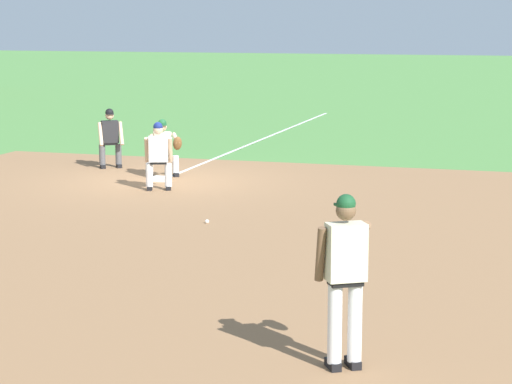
{
  "coord_description": "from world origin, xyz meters",
  "views": [
    {
      "loc": [
        -20.62,
        -8.45,
        3.63
      ],
      "look_at": [
        -7.58,
        -4.53,
        1.24
      ],
      "focal_mm": 70.0,
      "sensor_mm": 36.0,
      "label": 1
    }
  ],
  "objects_px": {
    "pitcher": "(346,270)",
    "baserunner": "(158,153)",
    "first_baseman": "(164,146)",
    "first_base_bag": "(161,179)",
    "umpire": "(110,136)",
    "baseball": "(207,222)"
  },
  "relations": [
    {
      "from": "pitcher",
      "to": "first_base_bag",
      "type": "bearing_deg",
      "value": 30.94
    },
    {
      "from": "baseball",
      "to": "pitcher",
      "type": "height_order",
      "value": "pitcher"
    },
    {
      "from": "baseball",
      "to": "umpire",
      "type": "height_order",
      "value": "umpire"
    },
    {
      "from": "pitcher",
      "to": "baserunner",
      "type": "distance_m",
      "value": 11.36
    },
    {
      "from": "umpire",
      "to": "first_base_bag",
      "type": "bearing_deg",
      "value": -127.75
    },
    {
      "from": "first_baseman",
      "to": "first_base_bag",
      "type": "bearing_deg",
      "value": -167.06
    },
    {
      "from": "pitcher",
      "to": "baserunner",
      "type": "height_order",
      "value": "pitcher"
    },
    {
      "from": "baserunner",
      "to": "umpire",
      "type": "bearing_deg",
      "value": 41.69
    },
    {
      "from": "pitcher",
      "to": "baserunner",
      "type": "bearing_deg",
      "value": 32.06
    },
    {
      "from": "first_base_bag",
      "to": "baseball",
      "type": "bearing_deg",
      "value": -148.15
    },
    {
      "from": "pitcher",
      "to": "baseball",
      "type": "bearing_deg",
      "value": 30.36
    },
    {
      "from": "first_base_bag",
      "to": "baserunner",
      "type": "distance_m",
      "value": 1.44
    },
    {
      "from": "first_baseman",
      "to": "umpire",
      "type": "xyz_separation_m",
      "value": [
        0.97,
        1.8,
        0.06
      ]
    },
    {
      "from": "pitcher",
      "to": "first_baseman",
      "type": "bearing_deg",
      "value": 30.22
    },
    {
      "from": "baseball",
      "to": "baserunner",
      "type": "xyz_separation_m",
      "value": [
        3.01,
        2.15,
        0.76
      ]
    },
    {
      "from": "first_baseman",
      "to": "baserunner",
      "type": "xyz_separation_m",
      "value": [
        -1.67,
        -0.55,
        0.06
      ]
    },
    {
      "from": "pitcher",
      "to": "umpire",
      "type": "bearing_deg",
      "value": 34.34
    },
    {
      "from": "pitcher",
      "to": "baserunner",
      "type": "xyz_separation_m",
      "value": [
        9.62,
        6.03,
        -0.27
      ]
    },
    {
      "from": "first_base_bag",
      "to": "baseball",
      "type": "distance_m",
      "value": 4.9
    },
    {
      "from": "baserunner",
      "to": "first_baseman",
      "type": "bearing_deg",
      "value": 18.29
    },
    {
      "from": "pitcher",
      "to": "first_baseman",
      "type": "relative_size",
      "value": 1.39
    },
    {
      "from": "first_base_bag",
      "to": "first_baseman",
      "type": "relative_size",
      "value": 0.28
    }
  ]
}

